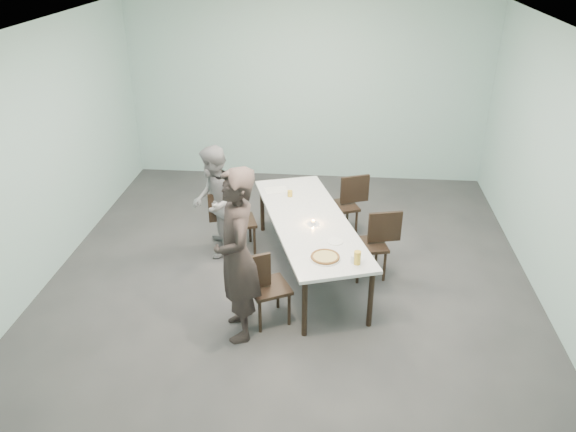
# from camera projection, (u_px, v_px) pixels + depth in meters

# --- Properties ---
(ground) EXTENTS (7.00, 7.00, 0.00)m
(ground) POSITION_uv_depth(u_px,v_px,m) (289.00, 285.00, 6.94)
(ground) COLOR #333335
(ground) RESTS_ON ground
(room_shell) EXTENTS (6.02, 7.02, 3.01)m
(room_shell) POSITION_uv_depth(u_px,v_px,m) (289.00, 128.00, 6.02)
(room_shell) COLOR #9DC6C2
(room_shell) RESTS_ON ground
(table) EXTENTS (1.66, 2.75, 0.75)m
(table) POSITION_uv_depth(u_px,v_px,m) (309.00, 224.00, 6.91)
(table) COLOR white
(table) RESTS_ON ground
(chair_near_left) EXTENTS (0.65, 0.57, 0.87)m
(chair_near_left) POSITION_uv_depth(u_px,v_px,m) (262.00, 284.00, 6.08)
(chair_near_left) COLOR black
(chair_near_left) RESTS_ON ground
(chair_far_left) EXTENTS (0.65, 0.53, 0.87)m
(chair_far_left) POSITION_uv_depth(u_px,v_px,m) (233.00, 217.00, 7.48)
(chair_far_left) COLOR black
(chair_far_left) RESTS_ON ground
(chair_near_right) EXTENTS (0.65, 0.51, 0.87)m
(chair_near_right) POSITION_uv_depth(u_px,v_px,m) (375.00, 239.00, 6.95)
(chair_near_right) COLOR black
(chair_near_right) RESTS_ON ground
(chair_far_right) EXTENTS (0.65, 0.54, 0.87)m
(chair_far_right) POSITION_uv_depth(u_px,v_px,m) (347.00, 201.00, 7.93)
(chair_far_right) COLOR black
(chair_far_right) RESTS_ON ground
(diner_near) EXTENTS (0.64, 0.80, 1.92)m
(diner_near) POSITION_uv_depth(u_px,v_px,m) (237.00, 256.00, 5.72)
(diner_near) COLOR black
(diner_near) RESTS_ON ground
(diner_far) EXTENTS (0.69, 0.82, 1.51)m
(diner_far) POSITION_uv_depth(u_px,v_px,m) (214.00, 202.00, 7.32)
(diner_far) COLOR gray
(diner_far) RESTS_ON ground
(pizza) EXTENTS (0.34, 0.34, 0.04)m
(pizza) POSITION_uv_depth(u_px,v_px,m) (325.00, 257.00, 6.07)
(pizza) COLOR white
(pizza) RESTS_ON table
(side_plate) EXTENTS (0.18, 0.18, 0.01)m
(side_plate) POSITION_uv_depth(u_px,v_px,m) (335.00, 241.00, 6.39)
(side_plate) COLOR white
(side_plate) RESTS_ON table
(beer_glass) EXTENTS (0.08, 0.08, 0.15)m
(beer_glass) POSITION_uv_depth(u_px,v_px,m) (357.00, 258.00, 5.94)
(beer_glass) COLOR gold
(beer_glass) RESTS_ON table
(water_tumbler) EXTENTS (0.08, 0.08, 0.09)m
(water_tumbler) POSITION_uv_depth(u_px,v_px,m) (354.00, 259.00, 5.98)
(water_tumbler) COLOR silver
(water_tumbler) RESTS_ON table
(tealight) EXTENTS (0.06, 0.06, 0.05)m
(tealight) POSITION_uv_depth(u_px,v_px,m) (313.00, 222.00, 6.77)
(tealight) COLOR silver
(tealight) RESTS_ON table
(amber_tumbler) EXTENTS (0.07, 0.07, 0.08)m
(amber_tumbler) POSITION_uv_depth(u_px,v_px,m) (290.00, 193.00, 7.46)
(amber_tumbler) COLOR gold
(amber_tumbler) RESTS_ON table
(menu) EXTENTS (0.35, 0.30, 0.01)m
(menu) POSITION_uv_depth(u_px,v_px,m) (276.00, 190.00, 7.65)
(menu) COLOR silver
(menu) RESTS_ON table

